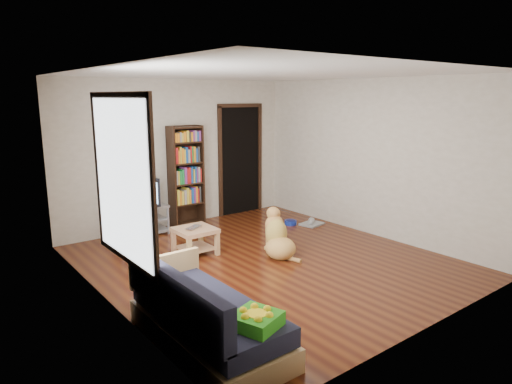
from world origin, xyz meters
TOP-DOWN VIEW (x-y plane):
  - ground at (0.00, 0.00)m, footprint 5.00×5.00m
  - ceiling at (0.00, 0.00)m, footprint 5.00×5.00m
  - wall_back at (0.00, 2.50)m, footprint 4.50×0.00m
  - wall_front at (0.00, -2.50)m, footprint 4.50×0.00m
  - wall_left at (-2.25, 0.00)m, footprint 0.00×5.00m
  - wall_right at (2.25, 0.00)m, footprint 0.00×5.00m
  - green_cushion at (-1.75, -2.03)m, footprint 0.46×0.46m
  - laptop at (-0.64, 0.84)m, footprint 0.35×0.30m
  - dog_bowl at (1.54, 1.18)m, footprint 0.22×0.22m
  - grey_rag at (1.84, 0.93)m, footprint 0.45×0.39m
  - window at (-2.23, -0.50)m, footprint 0.03×1.46m
  - doorway at (1.35, 2.48)m, footprint 1.03×0.05m
  - tv_stand at (-0.90, 2.25)m, footprint 0.90×0.45m
  - crt_tv at (-0.90, 2.27)m, footprint 0.55×0.52m
  - bookshelf at (0.05, 2.34)m, footprint 0.60×0.30m
  - sofa at (-1.87, -1.38)m, footprint 0.80×1.80m
  - coffee_table at (-0.64, 0.87)m, footprint 0.55×0.55m
  - dog at (0.31, 0.10)m, footprint 0.58×0.86m

SIDE VIEW (x-z plane):
  - ground at x=0.00m, z-range 0.00..0.00m
  - grey_rag at x=1.84m, z-range 0.00..0.03m
  - dog_bowl at x=1.54m, z-range 0.00..0.08m
  - dog at x=0.31m, z-range -0.10..0.62m
  - sofa at x=-1.87m, z-range -0.14..0.66m
  - tv_stand at x=-0.90m, z-range 0.02..0.52m
  - coffee_table at x=-0.64m, z-range 0.08..0.48m
  - laptop at x=-0.64m, z-range 0.40..0.42m
  - green_cushion at x=-1.75m, z-range 0.42..0.54m
  - crt_tv at x=-0.90m, z-range 0.45..1.03m
  - bookshelf at x=0.05m, z-range 0.10..1.90m
  - doorway at x=1.35m, z-range 0.03..2.21m
  - wall_back at x=0.00m, z-range -0.95..3.55m
  - wall_front at x=0.00m, z-range -0.95..3.55m
  - wall_left at x=-2.25m, z-range -1.20..3.80m
  - wall_right at x=2.25m, z-range -1.20..3.80m
  - window at x=-2.23m, z-range 0.65..2.35m
  - ceiling at x=0.00m, z-range 2.60..2.60m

